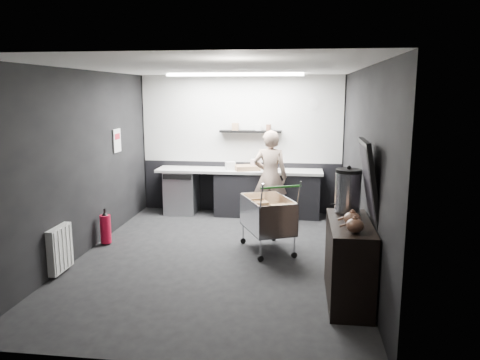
# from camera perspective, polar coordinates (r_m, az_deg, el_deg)

# --- Properties ---
(floor) EXTENTS (5.50, 5.50, 0.00)m
(floor) POSITION_cam_1_polar(r_m,az_deg,el_deg) (6.94, -2.76, -9.36)
(floor) COLOR black
(floor) RESTS_ON ground
(ceiling) EXTENTS (5.50, 5.50, 0.00)m
(ceiling) POSITION_cam_1_polar(r_m,az_deg,el_deg) (6.52, -2.98, 13.50)
(ceiling) COLOR white
(ceiling) RESTS_ON wall_back
(wall_back) EXTENTS (5.50, 0.00, 5.50)m
(wall_back) POSITION_cam_1_polar(r_m,az_deg,el_deg) (9.29, 0.14, 4.37)
(wall_back) COLOR black
(wall_back) RESTS_ON floor
(wall_front) EXTENTS (5.50, 0.00, 5.50)m
(wall_front) POSITION_cam_1_polar(r_m,az_deg,el_deg) (3.98, -9.91, -4.51)
(wall_front) COLOR black
(wall_front) RESTS_ON floor
(wall_left) EXTENTS (0.00, 5.50, 5.50)m
(wall_left) POSITION_cam_1_polar(r_m,az_deg,el_deg) (7.22, -18.69, 1.95)
(wall_left) COLOR black
(wall_left) RESTS_ON floor
(wall_right) EXTENTS (0.00, 5.50, 5.50)m
(wall_right) POSITION_cam_1_polar(r_m,az_deg,el_deg) (6.55, 14.63, 1.31)
(wall_right) COLOR black
(wall_right) RESTS_ON floor
(kitchen_wall_panel) EXTENTS (3.95, 0.02, 1.70)m
(kitchen_wall_panel) POSITION_cam_1_polar(r_m,az_deg,el_deg) (9.23, 0.12, 7.44)
(kitchen_wall_panel) COLOR #BABBB6
(kitchen_wall_panel) RESTS_ON wall_back
(dado_panel) EXTENTS (3.95, 0.02, 1.00)m
(dado_panel) POSITION_cam_1_polar(r_m,az_deg,el_deg) (9.41, 0.12, -0.80)
(dado_panel) COLOR black
(dado_panel) RESTS_ON wall_back
(floating_shelf) EXTENTS (1.20, 0.22, 0.04)m
(floating_shelf) POSITION_cam_1_polar(r_m,az_deg,el_deg) (9.12, 1.29, 5.94)
(floating_shelf) COLOR black
(floating_shelf) RESTS_ON wall_back
(wall_clock) EXTENTS (0.20, 0.03, 0.20)m
(wall_clock) POSITION_cam_1_polar(r_m,az_deg,el_deg) (9.14, 8.97, 9.16)
(wall_clock) COLOR silver
(wall_clock) RESTS_ON wall_back
(poster) EXTENTS (0.02, 0.30, 0.40)m
(poster) POSITION_cam_1_polar(r_m,az_deg,el_deg) (8.37, -14.77, 4.68)
(poster) COLOR silver
(poster) RESTS_ON wall_left
(poster_red_band) EXTENTS (0.02, 0.22, 0.10)m
(poster_red_band) POSITION_cam_1_polar(r_m,az_deg,el_deg) (8.36, -14.76, 5.15)
(poster_red_band) COLOR #B31625
(poster_red_band) RESTS_ON poster
(radiator) EXTENTS (0.10, 0.50, 0.60)m
(radiator) POSITION_cam_1_polar(r_m,az_deg,el_deg) (6.65, -21.09, -7.83)
(radiator) COLOR silver
(radiator) RESTS_ON wall_left
(ceiling_strip) EXTENTS (2.40, 0.20, 0.04)m
(ceiling_strip) POSITION_cam_1_polar(r_m,az_deg,el_deg) (8.35, -0.65, 12.71)
(ceiling_strip) COLOR white
(ceiling_strip) RESTS_ON ceiling
(prep_counter) EXTENTS (3.20, 0.61, 0.90)m
(prep_counter) POSITION_cam_1_polar(r_m,az_deg,el_deg) (9.10, 0.72, -1.47)
(prep_counter) COLOR black
(prep_counter) RESTS_ON floor
(person) EXTENTS (0.65, 0.45, 1.71)m
(person) POSITION_cam_1_polar(r_m,az_deg,el_deg) (8.54, 3.70, 0.40)
(person) COLOR beige
(person) RESTS_ON floor
(shopping_cart) EXTENTS (0.98, 1.23, 1.10)m
(shopping_cart) POSITION_cam_1_polar(r_m,az_deg,el_deg) (7.06, 3.37, -4.51)
(shopping_cart) COLOR silver
(shopping_cart) RESTS_ON floor
(sideboard) EXTENTS (0.53, 1.24, 1.86)m
(sideboard) POSITION_cam_1_polar(r_m,az_deg,el_deg) (5.57, 13.25, -8.34)
(sideboard) COLOR black
(sideboard) RESTS_ON floor
(fire_extinguisher) EXTENTS (0.17, 0.17, 0.55)m
(fire_extinguisher) POSITION_cam_1_polar(r_m,az_deg,el_deg) (7.70, -16.07, -5.64)
(fire_extinguisher) COLOR #AE0B26
(fire_extinguisher) RESTS_ON floor
(cardboard_box) EXTENTS (0.54, 0.48, 0.09)m
(cardboard_box) POSITION_cam_1_polar(r_m,az_deg,el_deg) (8.96, 0.84, 1.51)
(cardboard_box) COLOR #906D4D
(cardboard_box) RESTS_ON prep_counter
(pink_tub) EXTENTS (0.21, 0.21, 0.21)m
(pink_tub) POSITION_cam_1_polar(r_m,az_deg,el_deg) (8.98, 1.92, 1.90)
(pink_tub) COLOR silver
(pink_tub) RESTS_ON prep_counter
(white_container) EXTENTS (0.21, 0.19, 0.15)m
(white_container) POSITION_cam_1_polar(r_m,az_deg,el_deg) (8.99, -1.18, 1.75)
(white_container) COLOR silver
(white_container) RESTS_ON prep_counter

